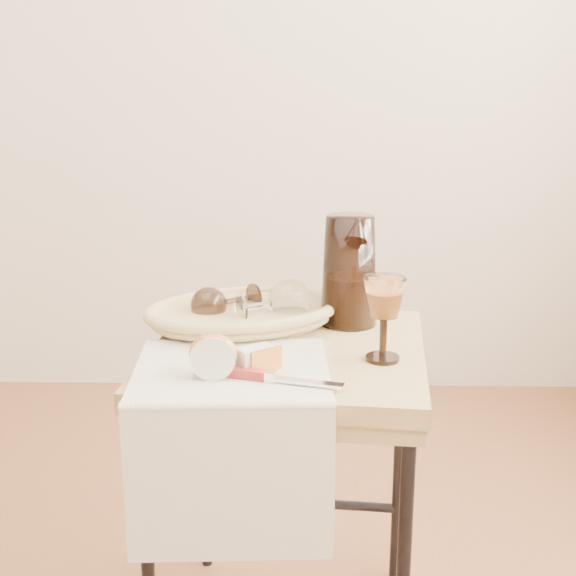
# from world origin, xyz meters

# --- Properties ---
(side_table) EXTENTS (0.55, 0.55, 0.64)m
(side_table) POSITION_xyz_m (0.67, 0.46, 0.32)
(side_table) COLOR olive
(side_table) RESTS_ON floor
(tea_towel) EXTENTS (0.35, 0.32, 0.01)m
(tea_towel) POSITION_xyz_m (0.57, 0.33, 0.64)
(tea_towel) COLOR silver
(tea_towel) RESTS_ON side_table
(bread_basket) EXTENTS (0.41, 0.34, 0.05)m
(bread_basket) POSITION_xyz_m (0.58, 0.57, 0.66)
(bread_basket) COLOR tan
(bread_basket) RESTS_ON side_table
(goblet_lying_a) EXTENTS (0.14, 0.13, 0.07)m
(goblet_lying_a) POSITION_xyz_m (0.55, 0.59, 0.69)
(goblet_lying_a) COLOR #422F23
(goblet_lying_a) RESTS_ON bread_basket
(goblet_lying_b) EXTENTS (0.16, 0.14, 0.09)m
(goblet_lying_b) POSITION_xyz_m (0.63, 0.55, 0.69)
(goblet_lying_b) COLOR white
(goblet_lying_b) RESTS_ON bread_basket
(pitcher) EXTENTS (0.20, 0.26, 0.26)m
(pitcher) POSITION_xyz_m (0.79, 0.60, 0.75)
(pitcher) COLOR black
(pitcher) RESTS_ON side_table
(wine_goblet) EXTENTS (0.08, 0.08, 0.16)m
(wine_goblet) POSITION_xyz_m (0.84, 0.40, 0.72)
(wine_goblet) COLOR white
(wine_goblet) RESTS_ON side_table
(apple_half) EXTENTS (0.08, 0.05, 0.07)m
(apple_half) POSITION_xyz_m (0.55, 0.30, 0.68)
(apple_half) COLOR red
(apple_half) RESTS_ON tea_towel
(apple_wedge) EXTENTS (0.07, 0.06, 0.04)m
(apple_wedge) POSITION_xyz_m (0.62, 0.33, 0.67)
(apple_wedge) COLOR silver
(apple_wedge) RESTS_ON tea_towel
(table_knife) EXTENTS (0.21, 0.08, 0.02)m
(table_knife) POSITION_xyz_m (0.65, 0.28, 0.65)
(table_knife) COLOR silver
(table_knife) RESTS_ON tea_towel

